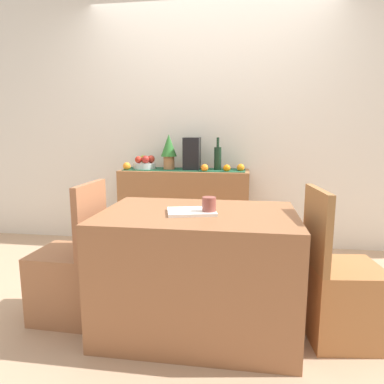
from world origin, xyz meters
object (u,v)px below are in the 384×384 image
at_px(open_book, 192,212).
at_px(coffee_cup, 209,206).
at_px(potted_plant, 169,149).
at_px(coffee_maker, 192,154).
at_px(chair_near_window, 70,278).
at_px(fruit_bowl, 144,166).
at_px(dining_table, 198,270).
at_px(sideboard_console, 185,210).
at_px(chair_by_corner, 341,296).
at_px(wine_bottle, 218,158).

relative_size(open_book, coffee_cup, 2.77).
height_order(potted_plant, coffee_cup, potted_plant).
xyz_separation_m(coffee_maker, chair_near_window, (-0.59, -1.44, -0.72)).
bearing_deg(potted_plant, chair_near_window, -103.85).
xyz_separation_m(fruit_bowl, dining_table, (0.75, -1.44, -0.49)).
bearing_deg(sideboard_console, open_book, -78.70).
xyz_separation_m(coffee_maker, dining_table, (0.26, -1.44, -0.62)).
bearing_deg(potted_plant, dining_table, -71.22).
distance_m(fruit_bowl, chair_by_corner, 2.23).
height_order(fruit_bowl, dining_table, fruit_bowl).
xyz_separation_m(sideboard_console, coffee_maker, (0.07, 0.00, 0.58)).
xyz_separation_m(potted_plant, chair_by_corner, (1.34, -1.44, -0.77)).
xyz_separation_m(coffee_cup, chair_near_window, (-0.92, 0.05, -0.52)).
height_order(fruit_bowl, potted_plant, potted_plant).
relative_size(coffee_cup, chair_near_window, 0.11).
height_order(wine_bottle, chair_by_corner, wine_bottle).
bearing_deg(wine_bottle, chair_by_corner, -59.68).
distance_m(fruit_bowl, wine_bottle, 0.75).
relative_size(sideboard_console, potted_plant, 3.63).
relative_size(sideboard_console, chair_by_corner, 1.43).
bearing_deg(wine_bottle, sideboard_console, 180.00).
bearing_deg(wine_bottle, coffee_maker, 180.00).
height_order(sideboard_console, wine_bottle, wine_bottle).
bearing_deg(dining_table, sideboard_console, 102.88).
relative_size(wine_bottle, coffee_cup, 3.21).
bearing_deg(fruit_bowl, chair_by_corner, -42.17).
xyz_separation_m(sideboard_console, chair_near_window, (-0.52, -1.44, -0.15)).
distance_m(wine_bottle, chair_by_corner, 1.81).
bearing_deg(chair_near_window, potted_plant, 76.15).
relative_size(chair_near_window, chair_by_corner, 1.00).
bearing_deg(sideboard_console, potted_plant, 180.00).
bearing_deg(fruit_bowl, wine_bottle, 0.00).
bearing_deg(dining_table, coffee_maker, 100.06).
height_order(coffee_maker, potted_plant, potted_plant).
bearing_deg(sideboard_console, fruit_bowl, 180.00).
xyz_separation_m(sideboard_console, coffee_cup, (0.40, -1.49, 0.38)).
relative_size(sideboard_console, fruit_bowl, 5.65).
bearing_deg(wine_bottle, open_book, -91.39).
distance_m(sideboard_console, coffee_cup, 1.59).
xyz_separation_m(sideboard_console, dining_table, (0.33, -1.44, -0.04)).
bearing_deg(chair_by_corner, coffee_maker, 127.35).
bearing_deg(sideboard_console, chair_near_window, -109.69).
relative_size(coffee_maker, open_book, 1.15).
bearing_deg(dining_table, open_book, -132.41).
relative_size(wine_bottle, dining_table, 0.28).
bearing_deg(open_book, sideboard_console, 87.31).
height_order(sideboard_console, potted_plant, potted_plant).
xyz_separation_m(fruit_bowl, open_book, (0.71, -1.48, -0.11)).
bearing_deg(sideboard_console, chair_by_corner, -50.84).
height_order(coffee_cup, chair_by_corner, chair_by_corner).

